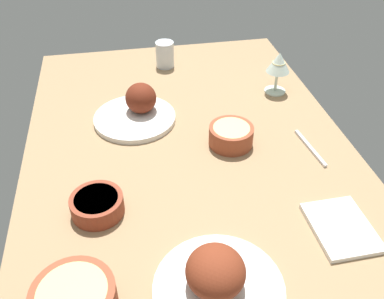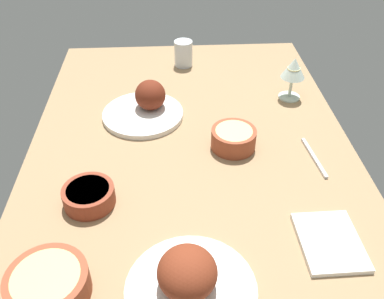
% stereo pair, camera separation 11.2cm
% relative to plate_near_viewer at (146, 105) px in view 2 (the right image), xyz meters
% --- Properties ---
extents(dining_table, '(1.40, 0.90, 0.04)m').
position_rel_plate_near_viewer_xyz_m(dining_table, '(0.21, 0.13, -0.05)').
color(dining_table, '#937551').
rests_on(dining_table, ground).
extents(plate_near_viewer, '(0.25, 0.25, 0.10)m').
position_rel_plate_near_viewer_xyz_m(plate_near_viewer, '(0.00, 0.00, 0.00)').
color(plate_near_viewer, silver).
rests_on(plate_near_viewer, dining_table).
extents(plate_far_side, '(0.25, 0.25, 0.10)m').
position_rel_plate_near_viewer_xyz_m(plate_far_side, '(0.62, 0.10, 0.00)').
color(plate_far_side, silver).
rests_on(plate_far_side, dining_table).
extents(bowl_cream, '(0.12, 0.12, 0.05)m').
position_rel_plate_near_viewer_xyz_m(bowl_cream, '(0.37, -0.12, -0.01)').
color(bowl_cream, brown).
rests_on(bowl_cream, dining_table).
extents(bowl_potatoes, '(0.12, 0.12, 0.06)m').
position_rel_plate_near_viewer_xyz_m(bowl_potatoes, '(0.18, 0.24, -0.00)').
color(bowl_potatoes, brown).
rests_on(bowl_potatoes, dining_table).
extents(bowl_pasta, '(0.16, 0.16, 0.06)m').
position_rel_plate_near_viewer_xyz_m(bowl_pasta, '(0.61, -0.17, -0.00)').
color(bowl_pasta, brown).
rests_on(bowl_pasta, dining_table).
extents(wine_glass, '(0.08, 0.08, 0.14)m').
position_rel_plate_near_viewer_xyz_m(wine_glass, '(-0.07, 0.46, 0.07)').
color(wine_glass, silver).
rests_on(wine_glass, dining_table).
extents(water_tumbler, '(0.07, 0.07, 0.09)m').
position_rel_plate_near_viewer_xyz_m(water_tumbler, '(-0.32, 0.13, 0.02)').
color(water_tumbler, silver).
rests_on(water_tumbler, dining_table).
extents(folded_napkin, '(0.17, 0.13, 0.01)m').
position_rel_plate_near_viewer_xyz_m(folded_napkin, '(0.53, 0.40, -0.03)').
color(folded_napkin, white).
rests_on(folded_napkin, dining_table).
extents(fork_loose, '(0.16, 0.03, 0.01)m').
position_rel_plate_near_viewer_xyz_m(fork_loose, '(0.24, 0.45, -0.03)').
color(fork_loose, silver).
rests_on(fork_loose, dining_table).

